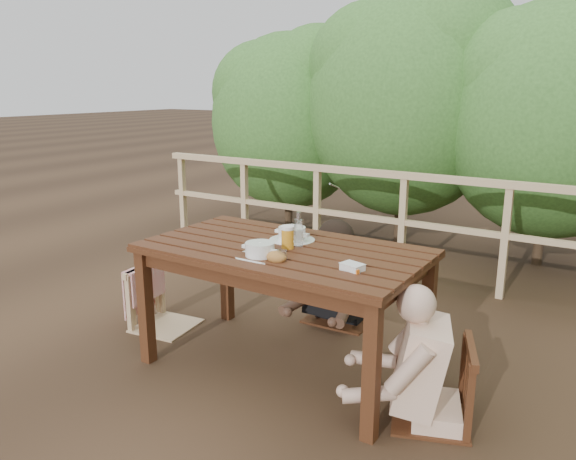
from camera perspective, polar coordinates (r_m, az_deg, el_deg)
The scene contains 16 objects.
ground at distance 3.73m, azimuth -0.42°, elevation -13.67°, with size 60.00×60.00×0.00m, color #432E1D.
table at distance 3.56m, azimuth -0.44°, elevation -8.06°, with size 1.71×0.96×0.79m, color #391D0F.
chair_left at distance 4.23m, azimuth -12.55°, elevation -4.25°, with size 0.43×0.43×0.86m, color tan.
chair_far at distance 4.27m, azimuth 5.60°, elevation -2.86°, with size 0.49×0.49×0.98m, color #391D0F.
chair_right at distance 3.11m, azimuth 14.71°, elevation -11.45°, with size 0.42×0.42×0.85m, color #391D0F.
woman at distance 4.25m, azimuth 5.77°, elevation -1.11°, with size 0.50×0.62×1.25m, color black, non-canonical shape.
diner_right at distance 3.02m, azimuth 15.50°, elevation -8.07°, with size 0.51×0.62×1.26m, color beige, non-canonical shape.
railing at distance 5.24m, azimuth 11.55°, elevation 0.31°, with size 5.60×0.10×1.01m, color tan.
hedge_row at distance 6.12m, azimuth 20.08°, elevation 14.94°, with size 6.60×1.60×3.80m, color #335F25, non-canonical shape.
soup_near at distance 3.24m, azimuth -2.87°, elevation -2.10°, with size 0.29×0.29×0.10m, color silver.
soup_far at distance 3.58m, azimuth 0.41°, elevation -0.46°, with size 0.29×0.29×0.10m, color white.
bread_roll at distance 3.15m, azimuth -1.19°, elevation -2.79°, with size 0.12×0.09×0.07m, color #A06F34.
beer_glass at distance 3.38m, azimuth -0.04°, elevation -0.86°, with size 0.08×0.08×0.15m, color orange.
bottle at distance 3.40m, azimuth 1.08°, elevation -0.08°, with size 0.06×0.06×0.23m, color white.
tumbler at distance 3.16m, azimuth -0.68°, elevation -2.73°, with size 0.06×0.06×0.08m, color white.
butter_tub at distance 3.02m, azimuth 6.56°, elevation -3.87°, with size 0.12×0.09×0.05m, color white.
Camera 1 is at (1.79, -2.76, 1.76)m, focal length 34.98 mm.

